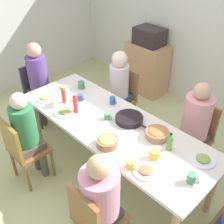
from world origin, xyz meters
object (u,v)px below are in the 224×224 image
Objects in this scene: cup_4 at (131,165)px; chair_4 at (22,148)px; chair_0 at (196,134)px; chair_1 at (123,95)px; side_cabinet at (147,68)px; plate_2 at (45,98)px; bottle_0 at (64,95)px; cup_0 at (53,103)px; cup_6 at (155,154)px; cup_7 at (108,116)px; person_4 at (27,131)px; person_0 at (195,122)px; microwave at (150,36)px; cup_1 at (192,178)px; chair_5 at (94,218)px; bowl_1 at (157,133)px; plate_1 at (146,171)px; cup_2 at (81,85)px; plate_0 at (63,88)px; person_5 at (101,197)px; person_1 at (119,84)px; plate_4 at (203,159)px; person_3 at (39,78)px; bottle_1 at (170,142)px; plate_3 at (65,112)px; serving_pan at (129,119)px; cup_3 at (113,100)px; cup_5 at (80,97)px; bowl_0 at (107,141)px; chair_3 at (38,90)px; dining_table at (112,128)px; bottle_2 at (75,104)px.

chair_4 is at bearing -158.75° from cup_4.
chair_0 is 1.00× the size of chair_1.
plate_2 is at bearing -88.27° from side_cabinet.
cup_0 is at bearing -93.18° from bottle_0.
cup_7 is (-0.77, 0.11, -0.01)m from cup_6.
person_4 is 5.42× the size of plate_2.
cup_0 is 1.33m from cup_4.
person_0 is 2.59× the size of microwave.
cup_7 is at bearing 174.45° from cup_1.
chair_5 is 1.05m from bowl_1.
plate_1 is 1.88× the size of cup_6.
cup_1 is at bearing -9.82° from cup_2.
chair_5 is at bearing -28.53° from plate_0.
cup_4 is at bearing 92.56° from person_5.
person_1 is at bearing -90.00° from chair_1.
plate_4 is 0.46m from cup_6.
bottle_1 is (2.23, 0.11, 0.11)m from person_3.
plate_3 is at bearing -163.13° from bottle_1.
cup_7 is at bearing 18.44° from plate_2.
microwave is at bearing 147.64° from chair_0.
bottle_0 is at bearing 98.19° from chair_4.
chair_1 is 0.76× the size of person_5.
microwave is at bearing 121.41° from chair_5.
chair_4 is 1.82× the size of serving_pan.
side_cabinet is at bearing 137.10° from cup_1.
person_5 is at bearing 90.00° from chair_5.
plate_1 is 0.49× the size of microwave.
chair_0 is 1.09m from cup_3.
chair_1 is 0.83m from cup_5.
person_3 is 5.76× the size of bowl_0.
cup_5 is at bearing 89.60° from person_4.
chair_3 is at bearing 143.87° from person_4.
chair_3 is 0.68m from plate_0.
cup_4 is at bearing -90.84° from chair_0.
chair_5 reaches higher than plate_3.
cup_7 is at bearing 130.18° from chair_5.
dining_table is 1.01m from plate_0.
plate_4 is 2.63m from microwave.
side_cabinet reaches higher than bowl_0.
cup_1 is at bearing -2.00° from person_3.
chair_3 is 8.13× the size of cup_5.
person_4 is at bearing 179.85° from person_5.
bowl_1 is (1.03, 0.44, 0.03)m from plate_3.
side_cabinet is (-1.64, 2.68, -0.06)m from chair_5.
plate_4 is at bearing -17.56° from person_1.
cup_7 is at bearing -2.37° from cup_5.
chair_3 is at bearing 158.40° from plate_2.
microwave is (-2.03, 1.65, 0.25)m from plate_4.
person_1 is 9.76× the size of cup_2.
bottle_2 reaches higher than cup_5.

